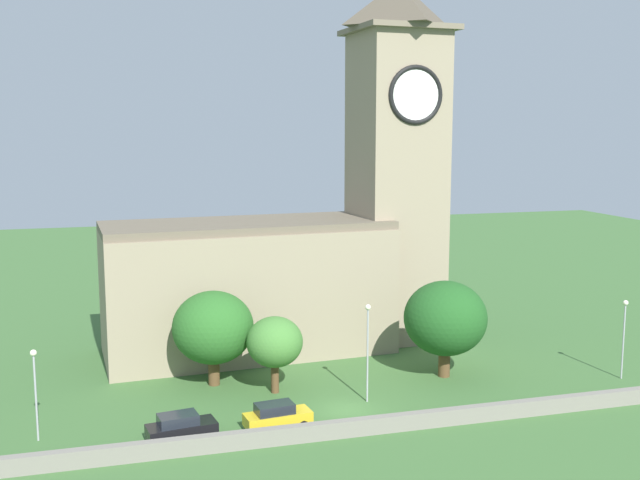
% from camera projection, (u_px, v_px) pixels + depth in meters
% --- Properties ---
extents(ground_plane, '(200.00, 200.00, 0.00)m').
position_uv_depth(ground_plane, '(297.00, 353.00, 70.40)').
color(ground_plane, '#3D6633').
extents(church, '(33.09, 12.19, 34.48)m').
position_uv_depth(church, '(307.00, 237.00, 71.42)').
color(church, gray).
rests_on(church, ground).
extents(quay_barrier, '(59.60, 0.70, 1.17)m').
position_uv_depth(quay_barrier, '(367.00, 426.00, 51.68)').
color(quay_barrier, gray).
rests_on(quay_barrier, ground).
extents(car_black, '(4.84, 2.79, 1.88)m').
position_uv_depth(car_black, '(181.00, 427.00, 50.51)').
color(car_black, black).
rests_on(car_black, ground).
extents(car_yellow, '(4.83, 2.52, 1.90)m').
position_uv_depth(car_yellow, '(277.00, 416.00, 52.43)').
color(car_yellow, gold).
rests_on(car_yellow, ground).
extents(streetlamp_west_end, '(0.44, 0.44, 6.31)m').
position_uv_depth(streetlamp_west_end, '(35.00, 379.00, 50.06)').
color(streetlamp_west_end, '#9EA0A5').
rests_on(streetlamp_west_end, ground).
extents(streetlamp_west_mid, '(0.44, 0.44, 7.64)m').
position_uv_depth(streetlamp_west_mid, '(368.00, 338.00, 57.17)').
color(streetlamp_west_mid, '#9EA0A5').
rests_on(streetlamp_west_mid, ground).
extents(streetlamp_central, '(0.44, 0.44, 6.71)m').
position_uv_depth(streetlamp_central, '(624.00, 326.00, 62.58)').
color(streetlamp_central, '#9EA0A5').
rests_on(streetlamp_central, ground).
extents(tree_by_tower, '(6.96, 6.96, 8.18)m').
position_uv_depth(tree_by_tower, '(445.00, 318.00, 63.07)').
color(tree_by_tower, brown).
rests_on(tree_by_tower, ground).
extents(tree_riverside_west, '(6.58, 6.58, 7.78)m').
position_uv_depth(tree_riverside_west, '(213.00, 328.00, 61.01)').
color(tree_riverside_west, brown).
rests_on(tree_riverside_west, ground).
extents(tree_churchyard, '(4.45, 4.45, 6.14)m').
position_uv_depth(tree_churchyard, '(275.00, 342.00, 59.31)').
color(tree_churchyard, brown).
rests_on(tree_churchyard, ground).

